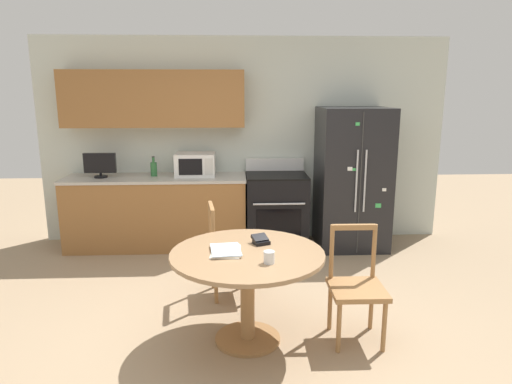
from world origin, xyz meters
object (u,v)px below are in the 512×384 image
(dining_chair_right, at_px, (356,287))
(candle_glass, at_px, (269,258))
(dining_chair_far, at_px, (229,252))
(microwave, at_px, (195,164))
(oven_range, at_px, (276,210))
(countertop_tv, at_px, (100,164))
(refrigerator, at_px, (352,178))
(counter_bottle, at_px, (154,169))
(wallet, at_px, (261,240))

(dining_chair_right, distance_m, candle_glass, 0.82)
(dining_chair_right, relative_size, dining_chair_far, 1.00)
(dining_chair_far, relative_size, candle_glass, 10.15)
(microwave, relative_size, dining_chair_far, 0.54)
(oven_range, bearing_deg, countertop_tv, 179.92)
(refrigerator, bearing_deg, counter_bottle, 177.11)
(dining_chair_right, bearing_deg, microwave, -57.94)
(dining_chair_far, height_order, wallet, dining_chair_far)
(dining_chair_far, bearing_deg, microwave, -171.14)
(refrigerator, distance_m, dining_chair_far, 2.09)
(microwave, height_order, wallet, microwave)
(dining_chair_right, height_order, wallet, dining_chair_right)
(refrigerator, xyz_separation_m, countertop_tv, (-3.09, 0.06, 0.19))
(oven_range, distance_m, countertop_tv, 2.24)
(wallet, bearing_deg, countertop_tv, 131.56)
(counter_bottle, xyz_separation_m, dining_chair_far, (0.94, -1.49, -0.56))
(refrigerator, relative_size, dining_chair_right, 1.93)
(oven_range, height_order, countertop_tv, countertop_tv)
(refrigerator, xyz_separation_m, candle_glass, (-1.22, -2.44, -0.09))
(microwave, bearing_deg, refrigerator, -4.02)
(candle_glass, bearing_deg, dining_chair_far, 105.69)
(refrigerator, height_order, wallet, refrigerator)
(microwave, bearing_deg, dining_chair_right, -58.66)
(dining_chair_right, xyz_separation_m, wallet, (-0.74, 0.20, 0.33))
(countertop_tv, xyz_separation_m, dining_chair_far, (1.57, -1.42, -0.63))
(oven_range, relative_size, counter_bottle, 4.37)
(oven_range, bearing_deg, counter_bottle, 177.39)
(microwave, xyz_separation_m, dining_chair_right, (1.43, -2.35, -0.61))
(oven_range, bearing_deg, dining_chair_right, -79.41)
(countertop_tv, distance_m, counter_bottle, 0.64)
(microwave, height_order, countertop_tv, countertop_tv)
(dining_chair_right, xyz_separation_m, dining_chair_far, (-1.01, 0.85, 0.00))
(counter_bottle, height_order, dining_chair_right, counter_bottle)
(dining_chair_right, distance_m, dining_chair_far, 1.32)
(refrigerator, distance_m, candle_glass, 2.73)
(refrigerator, relative_size, dining_chair_far, 1.93)
(oven_range, relative_size, countertop_tv, 2.82)
(oven_range, distance_m, counter_bottle, 1.61)
(microwave, height_order, counter_bottle, microwave)
(countertop_tv, bearing_deg, microwave, 3.94)
(oven_range, xyz_separation_m, dining_chair_far, (-0.58, -1.42, -0.03))
(dining_chair_far, bearing_deg, dining_chair_right, 43.01)
(microwave, height_order, dining_chair_far, microwave)
(refrigerator, relative_size, wallet, 10.72)
(refrigerator, height_order, candle_glass, refrigerator)
(countertop_tv, xyz_separation_m, wallet, (1.84, -2.07, -0.30))
(candle_glass, bearing_deg, dining_chair_right, 17.73)
(counter_bottle, relative_size, dining_chair_far, 0.27)
(oven_range, xyz_separation_m, counter_bottle, (-1.52, 0.07, 0.53))
(dining_chair_right, relative_size, wallet, 5.55)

